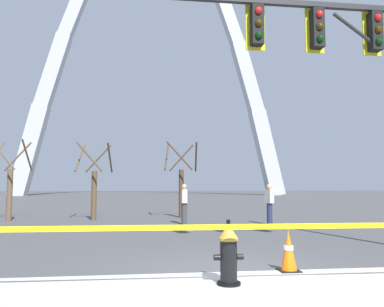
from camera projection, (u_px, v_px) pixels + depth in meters
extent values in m
plane|color=#474749|center=(233.00, 274.00, 6.59)|extent=(240.00, 240.00, 0.00)
cylinder|color=black|center=(229.00, 284.00, 5.87)|extent=(0.36, 0.36, 0.05)
cylinder|color=black|center=(229.00, 261.00, 5.90)|extent=(0.26, 0.26, 0.62)
cylinder|color=#A8842D|center=(228.00, 239.00, 5.93)|extent=(0.30, 0.30, 0.04)
cone|color=#A8842D|center=(228.00, 231.00, 5.94)|extent=(0.30, 0.30, 0.22)
cylinder|color=black|center=(228.00, 222.00, 5.95)|extent=(0.06, 0.06, 0.06)
cylinder|color=black|center=(217.00, 257.00, 5.88)|extent=(0.10, 0.09, 0.09)
cylinder|color=black|center=(240.00, 257.00, 5.93)|extent=(0.10, 0.09, 0.09)
cylinder|color=black|center=(226.00, 261.00, 6.10)|extent=(0.13, 0.14, 0.13)
cylinder|color=black|center=(225.00, 260.00, 6.18)|extent=(0.15, 0.03, 0.15)
cube|color=yellow|center=(239.00, 227.00, 5.59)|extent=(6.81, 0.17, 0.08)
cube|color=black|center=(289.00, 271.00, 6.82)|extent=(0.36, 0.36, 0.03)
cone|color=orange|center=(289.00, 250.00, 6.85)|extent=(0.28, 0.28, 0.70)
cylinder|color=white|center=(289.00, 248.00, 6.85)|extent=(0.17, 0.17, 0.08)
cube|color=#232326|center=(304.00, 4.00, 8.69)|extent=(6.20, 0.12, 0.12)
cylinder|color=#232326|center=(356.00, 31.00, 8.80)|extent=(1.11, 0.08, 0.81)
cube|color=black|center=(375.00, 32.00, 8.86)|extent=(0.26, 0.24, 0.90)
cube|color=gold|center=(371.00, 34.00, 9.00)|extent=(0.44, 0.03, 1.04)
sphere|color=red|center=(378.00, 18.00, 8.76)|extent=(0.16, 0.16, 0.16)
sphere|color=#392706|center=(378.00, 29.00, 8.73)|extent=(0.16, 0.16, 0.16)
sphere|color=black|center=(379.00, 41.00, 8.71)|extent=(0.16, 0.16, 0.16)
cube|color=black|center=(317.00, 29.00, 8.68)|extent=(0.26, 0.24, 0.90)
cube|color=gold|center=(314.00, 31.00, 8.82)|extent=(0.44, 0.03, 1.04)
sphere|color=red|center=(319.00, 14.00, 8.58)|extent=(0.16, 0.16, 0.16)
sphere|color=#392706|center=(320.00, 26.00, 8.56)|extent=(0.16, 0.16, 0.16)
sphere|color=black|center=(320.00, 38.00, 8.53)|extent=(0.16, 0.16, 0.16)
cube|color=black|center=(257.00, 25.00, 8.51)|extent=(0.26, 0.24, 0.90)
cube|color=gold|center=(255.00, 28.00, 8.65)|extent=(0.44, 0.03, 1.04)
sphere|color=red|center=(258.00, 10.00, 8.40)|extent=(0.16, 0.16, 0.16)
sphere|color=#392706|center=(259.00, 23.00, 8.38)|extent=(0.16, 0.16, 0.16)
sphere|color=black|center=(259.00, 35.00, 8.35)|extent=(0.16, 0.16, 0.16)
cube|color=#B2B5BC|center=(29.00, 151.00, 61.38)|extent=(5.71, 2.49, 14.92)
cube|color=#B2B5BC|center=(53.00, 71.00, 62.90)|extent=(5.47, 2.27, 12.59)
cube|color=#B2B5BC|center=(75.00, 9.00, 64.22)|extent=(5.23, 2.05, 10.27)
cube|color=#B2B5BC|center=(228.00, 18.00, 67.50)|extent=(5.23, 2.05, 10.27)
cube|color=#B2B5BC|center=(247.00, 78.00, 67.01)|extent=(5.47, 2.27, 12.59)
cube|color=#B2B5BC|center=(266.00, 153.00, 66.31)|extent=(5.71, 2.49, 14.92)
cylinder|color=brown|center=(10.00, 195.00, 16.86)|extent=(0.24, 0.24, 2.25)
cylinder|color=brown|center=(27.00, 155.00, 17.02)|extent=(0.20, 1.23, 1.36)
cylinder|color=brown|center=(18.00, 157.00, 17.70)|extent=(1.23, 0.20, 1.36)
cylinder|color=brown|center=(2.00, 154.00, 16.31)|extent=(1.22, 0.35, 1.36)
cylinder|color=brown|center=(94.00, 195.00, 17.30)|extent=(0.24, 0.24, 2.19)
cylinder|color=brown|center=(80.00, 158.00, 17.50)|extent=(0.31, 1.19, 1.32)
cylinder|color=brown|center=(110.00, 158.00, 17.47)|extent=(0.20, 1.20, 1.32)
cylinder|color=brown|center=(98.00, 159.00, 18.13)|extent=(1.20, 0.20, 1.32)
cylinder|color=brown|center=(89.00, 157.00, 16.77)|extent=(1.19, 0.34, 1.32)
cylinder|color=#473323|center=(181.00, 194.00, 18.63)|extent=(0.24, 0.24, 2.31)
cylinder|color=#473323|center=(167.00, 157.00, 18.84)|extent=(0.33, 1.25, 1.39)
cylinder|color=#473323|center=(196.00, 157.00, 18.80)|extent=(0.21, 1.26, 1.39)
cylinder|color=#473323|center=(181.00, 158.00, 19.50)|extent=(1.26, 0.21, 1.39)
cylinder|color=#473323|center=(180.00, 156.00, 18.07)|extent=(1.25, 0.35, 1.39)
cylinder|color=#232847|center=(270.00, 214.00, 15.15)|extent=(0.22, 0.22, 0.84)
cube|color=beige|center=(269.00, 196.00, 15.21)|extent=(0.31, 0.39, 0.54)
sphere|color=tan|center=(269.00, 187.00, 15.24)|extent=(0.20, 0.20, 0.20)
cylinder|color=#38383D|center=(184.00, 214.00, 15.21)|extent=(0.22, 0.22, 0.84)
cube|color=beige|center=(184.00, 196.00, 15.27)|extent=(0.21, 0.35, 0.54)
sphere|color=tan|center=(184.00, 187.00, 15.31)|extent=(0.20, 0.20, 0.20)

